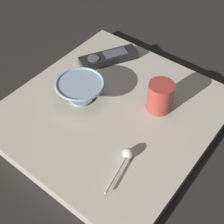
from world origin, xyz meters
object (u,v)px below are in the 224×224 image
object	(u,v)px
tv_remote_near	(109,58)
coffee_mug	(160,97)
teaspoon	(126,156)
cereal_bowl	(80,90)

from	to	relation	value
tv_remote_near	coffee_mug	bearing A→B (deg)	-107.70
teaspoon	cereal_bowl	bearing A→B (deg)	68.70
coffee_mug	tv_remote_near	xyz separation A→B (m)	(0.08, 0.25, -0.03)
cereal_bowl	tv_remote_near	bearing A→B (deg)	14.04
coffee_mug	teaspoon	size ratio (longest dim) A/B	0.67
cereal_bowl	tv_remote_near	xyz separation A→B (m)	(0.19, 0.05, -0.02)
cereal_bowl	coffee_mug	world-z (taller)	coffee_mug
cereal_bowl	teaspoon	bearing A→B (deg)	-111.30
coffee_mug	tv_remote_near	world-z (taller)	coffee_mug
cereal_bowl	teaspoon	distance (m)	0.25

